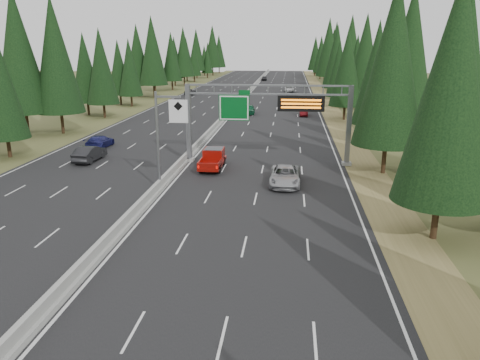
{
  "coord_description": "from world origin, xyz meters",
  "views": [
    {
      "loc": [
        10.48,
        -10.89,
        11.56
      ],
      "look_at": [
        7.16,
        20.0,
        2.56
      ],
      "focal_mm": 35.0,
      "sensor_mm": 36.0,
      "label": 1
    }
  ],
  "objects": [
    {
      "name": "road",
      "position": [
        0.0,
        80.0,
        0.04
      ],
      "size": [
        32.0,
        260.0,
        0.08
      ],
      "primitive_type": "cube",
      "color": "black",
      "rests_on": "ground"
    },
    {
      "name": "shoulder_right",
      "position": [
        17.8,
        80.0,
        0.03
      ],
      "size": [
        3.6,
        260.0,
        0.06
      ],
      "primitive_type": "cube",
      "color": "olive",
      "rests_on": "ground"
    },
    {
      "name": "shoulder_left",
      "position": [
        -17.8,
        80.0,
        0.03
      ],
      "size": [
        3.6,
        260.0,
        0.06
      ],
      "primitive_type": "cube",
      "color": "#464F24",
      "rests_on": "ground"
    },
    {
      "name": "median_barrier",
      "position": [
        0.0,
        80.0,
        0.41
      ],
      "size": [
        0.7,
        260.0,
        0.85
      ],
      "color": "gray",
      "rests_on": "road"
    },
    {
      "name": "sign_gantry",
      "position": [
        8.92,
        34.88,
        5.27
      ],
      "size": [
        16.75,
        0.98,
        7.8
      ],
      "color": "slate",
      "rests_on": "road"
    },
    {
      "name": "hov_sign_pole",
      "position": [
        0.58,
        24.97,
        4.72
      ],
      "size": [
        2.8,
        0.5,
        8.0
      ],
      "color": "slate",
      "rests_on": "road"
    },
    {
      "name": "tree_row_right",
      "position": [
        22.15,
        70.67,
        9.2
      ],
      "size": [
        12.17,
        239.58,
        18.97
      ],
      "color": "black",
      "rests_on": "ground"
    },
    {
      "name": "tree_row_left",
      "position": [
        -21.99,
        70.87,
        9.23
      ],
      "size": [
        11.03,
        241.63,
        18.98
      ],
      "color": "black",
      "rests_on": "ground"
    },
    {
      "name": "silver_minivan",
      "position": [
        10.21,
        27.6,
        0.85
      ],
      "size": [
        2.59,
        5.54,
        1.53
      ],
      "primitive_type": "imported",
      "rotation": [
        0.0,
        0.0,
        -0.01
      ],
      "color": "#9C9CA1",
      "rests_on": "road"
    },
    {
      "name": "red_pickup",
      "position": [
        3.19,
        32.67,
        1.08
      ],
      "size": [
        1.98,
        5.53,
        1.8
      ],
      "color": "black",
      "rests_on": "road"
    },
    {
      "name": "car_ahead_green",
      "position": [
        3.44,
        69.44,
        0.87
      ],
      "size": [
        2.06,
        4.72,
        1.58
      ],
      "primitive_type": "imported",
      "rotation": [
        0.0,
        0.0,
        0.04
      ],
      "color": "#135533",
      "rests_on": "road"
    },
    {
      "name": "car_ahead_dkred",
      "position": [
        12.73,
        68.28,
        0.72
      ],
      "size": [
        1.36,
        3.89,
        1.28
      ],
      "primitive_type": "imported",
      "rotation": [
        0.0,
        0.0,
        -0.0
      ],
      "color": "#580C10",
      "rests_on": "road"
    },
    {
      "name": "car_ahead_dkgrey",
      "position": [
        10.7,
        78.11,
        0.76
      ],
      "size": [
        2.08,
        4.74,
        1.35
      ],
      "primitive_type": "imported",
      "rotation": [
        0.0,
        0.0,
        -0.04
      ],
      "color": "black",
      "rests_on": "road"
    },
    {
      "name": "car_ahead_white",
      "position": [
        10.08,
        110.36,
        0.76
      ],
      "size": [
        2.43,
        4.99,
        1.37
      ],
      "primitive_type": "imported",
      "rotation": [
        0.0,
        0.0,
        0.03
      ],
      "color": "silver",
      "rests_on": "road"
    },
    {
      "name": "car_ahead_far",
      "position": [
        1.5,
        148.61,
        0.81
      ],
      "size": [
        1.81,
        4.3,
        1.45
      ],
      "primitive_type": "imported",
      "rotation": [
        0.0,
        0.0,
        -0.02
      ],
      "color": "black",
      "rests_on": "road"
    },
    {
      "name": "car_onc_near",
      "position": [
        -9.83,
        33.89,
        0.88
      ],
      "size": [
        1.86,
        4.92,
        1.6
      ],
      "primitive_type": "imported",
      "rotation": [
        0.0,
        0.0,
        3.11
      ],
      "color": "black",
      "rests_on": "road"
    },
    {
      "name": "car_onc_blue",
      "position": [
        -11.37,
        40.26,
        0.8
      ],
      "size": [
        2.04,
        4.96,
        1.44
      ],
      "primitive_type": "imported",
      "rotation": [
        0.0,
        0.0,
        3.14
      ],
      "color": "navy",
      "rests_on": "road"
    },
    {
      "name": "car_onc_white",
      "position": [
        -7.23,
        64.31,
        0.9
      ],
      "size": [
        2.15,
        4.91,
        1.65
      ],
      "primitive_type": "imported",
      "rotation": [
        0.0,
        0.0,
        3.1
      ],
      "color": "silver",
      "rests_on": "road"
    },
    {
      "name": "car_onc_far",
      "position": [
        -13.44,
        100.64,
        0.74
      ],
      "size": [
        2.32,
        4.79,
        1.31
      ],
      "primitive_type": "imported",
      "rotation": [
        0.0,
        0.0,
        3.11
      ],
      "color": "black",
      "rests_on": "road"
    }
  ]
}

